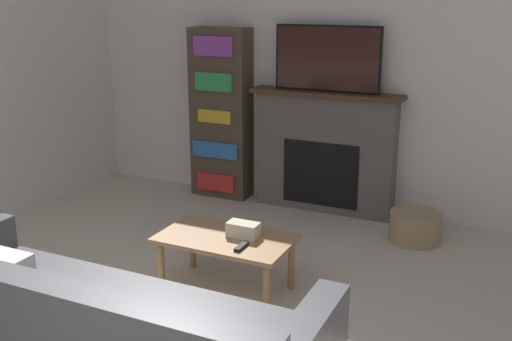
# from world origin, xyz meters

# --- Properties ---
(wall_back) EXTENTS (5.89, 0.06, 2.70)m
(wall_back) POSITION_xyz_m (0.00, 4.02, 1.35)
(wall_back) COLOR silver
(wall_back) RESTS_ON ground_plane
(fireplace) EXTENTS (1.43, 0.28, 1.15)m
(fireplace) POSITION_xyz_m (0.10, 3.88, 0.58)
(fireplace) COLOR #605651
(fireplace) RESTS_ON ground_plane
(tv) EXTENTS (1.00, 0.03, 0.60)m
(tv) POSITION_xyz_m (0.10, 3.86, 1.45)
(tv) COLOR black
(tv) RESTS_ON fireplace
(coffee_table) EXTENTS (0.93, 0.55, 0.40)m
(coffee_table) POSITION_xyz_m (0.03, 2.03, 0.35)
(coffee_table) COLOR #A87A4C
(coffee_table) RESTS_ON ground_plane
(tissue_box) EXTENTS (0.22, 0.12, 0.10)m
(tissue_box) POSITION_xyz_m (0.14, 2.08, 0.45)
(tissue_box) COLOR beige
(tissue_box) RESTS_ON coffee_table
(remote_control) EXTENTS (0.04, 0.15, 0.02)m
(remote_control) POSITION_xyz_m (0.21, 1.90, 0.41)
(remote_control) COLOR black
(remote_control) RESTS_ON coffee_table
(bookshelf) EXTENTS (0.60, 0.29, 1.70)m
(bookshelf) POSITION_xyz_m (-0.99, 3.86, 0.85)
(bookshelf) COLOR #4C3D2D
(bookshelf) RESTS_ON ground_plane
(storage_basket) EXTENTS (0.43, 0.43, 0.25)m
(storage_basket) POSITION_xyz_m (1.06, 3.48, 0.12)
(storage_basket) COLOR tan
(storage_basket) RESTS_ON ground_plane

